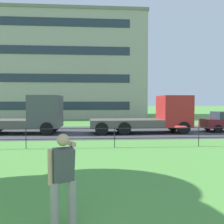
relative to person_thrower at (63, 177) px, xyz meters
The scene contains 7 objects.
street_strip 13.40m from the person_thrower, 92.82° to the left, with size 80.00×7.92×0.01m, color #424247.
park_fence 7.20m from the person_thrower, 95.24° to the left, with size 38.82×0.04×1.00m.
person_thrower is the anchor object (origin of this frame).
frisbee 2.79m from the person_thrower, 21.04° to the left, with size 0.31×0.31×0.03m.
flatbed_truck_far_right 13.50m from the person_thrower, 109.55° to the left, with size 7.37×2.63×2.75m.
flatbed_truck_left 13.47m from the person_thrower, 68.60° to the left, with size 7.37×2.63×2.75m.
apartment_building_background 35.89m from the person_thrower, 102.99° to the left, with size 31.20×16.12×14.95m.
Camera 1 is at (1.25, -0.61, 2.22)m, focal length 36.56 mm.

